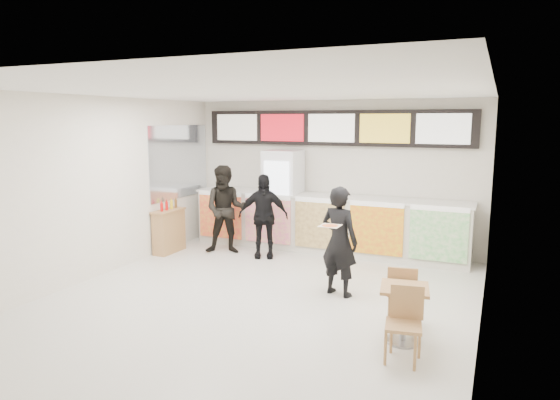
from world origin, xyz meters
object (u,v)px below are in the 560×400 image
Objects in this scene: drinks_fridge at (283,199)px; customer_mid at (263,216)px; service_counter at (325,223)px; condiment_ledge at (169,231)px; customer_left at (226,210)px; cafe_table at (404,304)px; customer_main at (339,241)px.

customer_mid is (-0.02, -0.90, -0.20)m from drinks_fridge.
service_counter is 2.78× the size of drinks_fridge.
customer_mid is (-0.95, -0.88, 0.23)m from service_counter.
condiment_ledge is at bearing -155.01° from service_counter.
drinks_fridge reaches higher than customer_mid.
drinks_fridge reaches higher than customer_left.
cafe_table is (2.18, -3.56, -0.10)m from service_counter.
service_counter reaches higher than cafe_table.
service_counter is 2.00m from customer_left.
drinks_fridge is 2.37m from condiment_ledge.
customer_main is 1.62× the size of condiment_ledge.
customer_main is 1.77m from cafe_table.
drinks_fridge is at bearing 35.22° from condiment_ledge.
cafe_table is at bearing -56.64° from customer_left.
customer_left reaches higher than customer_mid.
drinks_fridge is 1.40× the size of cafe_table.
customer_mid is at bearing 13.13° from condiment_ledge.
drinks_fridge is at bearing -34.63° from customer_main.
customer_main is 2.41m from customer_mid.
customer_left is (-1.76, -0.89, 0.30)m from service_counter.
customer_main reaches higher than customer_mid.
drinks_fridge is 0.92m from customer_mid.
customer_left is 1.21× the size of cafe_table.
customer_left is (-2.75, 1.42, 0.04)m from customer_main.
cafe_table is at bearing -48.97° from drinks_fridge.
cafe_table is (3.12, -3.58, -0.53)m from drinks_fridge.
customer_main reaches higher than condiment_ledge.
customer_mid is at bearing 129.82° from cafe_table.
customer_mid reaches higher than service_counter.
drinks_fridge is 1.15× the size of customer_left.
cafe_table is 1.40× the size of condiment_ledge.
customer_left is 0.81m from customer_mid.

